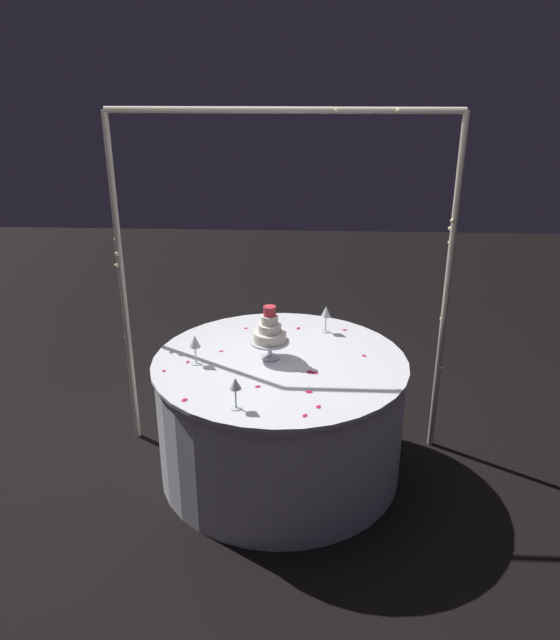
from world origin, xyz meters
The scene contains 21 objects.
ground_plane centered at (0.00, 0.00, 0.00)m, with size 12.00×12.00×0.00m, color black.
decorative_arch centered at (0.00, 0.30, 1.35)m, with size 1.97×0.06×2.06m.
main_table centered at (0.00, 0.00, 0.36)m, with size 1.44×1.44×0.73m.
tiered_cake centered at (-0.06, 0.02, 0.88)m, with size 0.22×0.22×0.31m.
wine_glass_0 centered at (-0.46, -0.07, 0.85)m, with size 0.06×0.06×0.17m.
wine_glass_1 centered at (-0.19, -0.54, 0.85)m, with size 0.06×0.06×0.16m.
wine_glass_2 centered at (0.26, 0.42, 0.85)m, with size 0.06×0.06×0.17m.
rose_petal_0 centered at (0.09, 0.46, 0.73)m, with size 0.03×0.02×0.00m, color #C61951.
rose_petal_1 centered at (-0.45, -0.48, 0.73)m, with size 0.04×0.03×0.00m, color #C61951.
rose_petal_2 centered at (0.39, 0.45, 0.73)m, with size 0.03×0.02×0.00m, color #C61951.
rose_petal_3 centered at (-0.10, -0.32, 0.73)m, with size 0.03×0.02×0.00m, color #C61951.
rose_petal_4 centered at (-0.35, 0.10, 0.73)m, with size 0.03×0.02×0.00m, color #C61951.
rose_petal_5 centered at (-0.62, -0.17, 0.73)m, with size 0.03×0.02×0.00m, color #C61951.
rose_petal_6 centered at (0.17, -0.14, 0.73)m, with size 0.04×0.03×0.00m, color #C61951.
rose_petal_7 centered at (0.20, -0.15, 0.73)m, with size 0.04×0.03×0.00m, color #C61951.
rose_petal_8 centered at (-0.51, -0.06, 0.73)m, with size 0.03×0.02×0.00m, color #C61951.
rose_petal_9 centered at (0.15, -0.59, 0.73)m, with size 0.03×0.02×0.00m, color #C61951.
rose_petal_10 centered at (0.21, -0.51, 0.73)m, with size 0.03×0.02×0.00m, color #C61951.
rose_petal_11 centered at (0.48, 0.08, 0.73)m, with size 0.03×0.02×0.00m, color #C61951.
rose_petal_12 centered at (-0.24, 0.44, 0.73)m, with size 0.03×0.02×0.00m, color #C61951.
rose_petal_13 centered at (0.17, -0.36, 0.73)m, with size 0.04×0.03×0.00m, color #C61951.
Camera 1 is at (0.16, -3.06, 2.22)m, focal length 33.87 mm.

